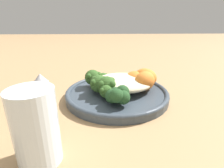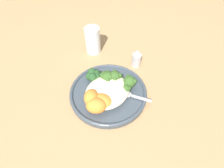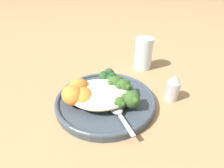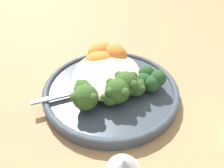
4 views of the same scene
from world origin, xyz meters
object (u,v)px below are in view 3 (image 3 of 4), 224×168
object	(u,v)px
sweet_potato_chunk_2	(78,88)
spoon	(118,112)
quinoa_mound	(101,93)
water_glass	(144,54)
broccoli_stalk_4	(114,85)
broccoli_stalk_3	(120,88)
sweet_potato_chunk_1	(73,95)
sweet_potato_chunk_3	(97,92)
broccoli_stalk_5	(112,85)
salt_shaker	(173,88)
broccoli_stalk_0	(113,101)
broccoli_stalk_2	(120,93)
sweet_potato_chunk_0	(83,97)
plate	(105,100)
broccoli_stalk_1	(126,99)
kale_tuft	(108,76)

from	to	relation	value
sweet_potato_chunk_2	spoon	distance (m)	0.12
quinoa_mound	water_glass	distance (m)	0.25
broccoli_stalk_4	broccoli_stalk_3	bearing A→B (deg)	-71.04
sweet_potato_chunk_1	sweet_potato_chunk_3	world-z (taller)	sweet_potato_chunk_1
broccoli_stalk_5	spoon	xyz separation A→B (m)	(0.01, -0.10, -0.01)
water_glass	salt_shaker	bearing A→B (deg)	-73.49
quinoa_mound	broccoli_stalk_0	world-z (taller)	quinoa_mound
quinoa_mound	broccoli_stalk_2	bearing A→B (deg)	8.00
sweet_potato_chunk_3	sweet_potato_chunk_1	bearing A→B (deg)	-153.35
broccoli_stalk_0	sweet_potato_chunk_0	world-z (taller)	sweet_potato_chunk_0
plate	sweet_potato_chunk_0	world-z (taller)	sweet_potato_chunk_0
broccoli_stalk_1	water_glass	world-z (taller)	water_glass
sweet_potato_chunk_0	sweet_potato_chunk_2	xyz separation A→B (m)	(-0.02, 0.03, 0.00)
broccoli_stalk_2	spoon	distance (m)	0.06
broccoli_stalk_2	broccoli_stalk_4	xyz separation A→B (m)	(-0.02, 0.02, 0.01)
spoon	salt_shaker	bearing A→B (deg)	96.12
broccoli_stalk_0	broccoli_stalk_3	size ratio (longest dim) A/B	1.01
broccoli_stalk_4	broccoli_stalk_5	world-z (taller)	broccoli_stalk_4
sweet_potato_chunk_0	salt_shaker	world-z (taller)	salt_shaker
broccoli_stalk_5	sweet_potato_chunk_1	world-z (taller)	sweet_potato_chunk_1
plate	broccoli_stalk_3	size ratio (longest dim) A/B	2.65
quinoa_mound	sweet_potato_chunk_1	bearing A→B (deg)	-163.14
sweet_potato_chunk_0	water_glass	world-z (taller)	water_glass
water_glass	broccoli_stalk_0	bearing A→B (deg)	-113.17
quinoa_mound	broccoli_stalk_5	distance (m)	0.05
spoon	sweet_potato_chunk_3	bearing A→B (deg)	-163.08
plate	broccoli_stalk_1	xyz separation A→B (m)	(0.05, -0.03, 0.03)
salt_shaker	sweet_potato_chunk_0	bearing A→B (deg)	-168.03
sweet_potato_chunk_1	quinoa_mound	bearing A→B (deg)	16.86
broccoli_stalk_2	sweet_potato_chunk_3	bearing A→B (deg)	176.48
plate	sweet_potato_chunk_3	xyz separation A→B (m)	(-0.02, 0.00, 0.03)
sweet_potato_chunk_0	quinoa_mound	bearing A→B (deg)	26.01
broccoli_stalk_0	sweet_potato_chunk_1	bearing A→B (deg)	-147.44
sweet_potato_chunk_2	water_glass	size ratio (longest dim) A/B	0.53
broccoli_stalk_3	quinoa_mound	bearing A→B (deg)	-172.98
plate	broccoli_stalk_1	bearing A→B (deg)	-32.22
sweet_potato_chunk_0	broccoli_stalk_1	bearing A→B (deg)	-3.26
plate	sweet_potato_chunk_3	size ratio (longest dim) A/B	5.74
sweet_potato_chunk_3	kale_tuft	distance (m)	0.08
sweet_potato_chunk_3	broccoli_stalk_1	bearing A→B (deg)	-24.67
sweet_potato_chunk_1	broccoli_stalk_5	bearing A→B (deg)	33.25
sweet_potato_chunk_0	spoon	world-z (taller)	sweet_potato_chunk_0
broccoli_stalk_1	spoon	distance (m)	0.04
salt_shaker	quinoa_mound	bearing A→B (deg)	-171.46
plate	sweet_potato_chunk_3	bearing A→B (deg)	175.95
broccoli_stalk_5	salt_shaker	world-z (taller)	salt_shaker
broccoli_stalk_1	broccoli_stalk_4	world-z (taller)	broccoli_stalk_4
broccoli_stalk_0	broccoli_stalk_2	bearing A→B (deg)	101.08
sweet_potato_chunk_3	spoon	distance (m)	0.08
plate	sweet_potato_chunk_3	distance (m)	0.03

